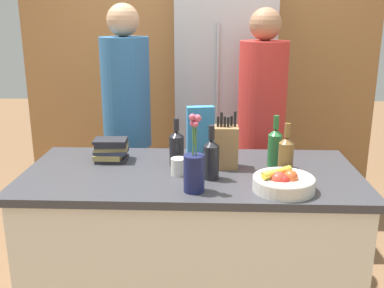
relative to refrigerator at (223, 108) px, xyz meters
The scene contains 15 objects.
kitchen_island 1.38m from the refrigerator, 99.16° to the right, with size 1.77×0.83×0.92m.
back_wall_wood 0.50m from the refrigerator, 119.22° to the left, with size 2.97×0.12×2.60m.
refrigerator is the anchor object (origin of this frame).
fruit_bowl 1.52m from the refrigerator, 80.81° to the right, with size 0.29×0.29×0.10m.
knife_block 1.18m from the refrigerator, 90.86° to the right, with size 0.13×0.11×0.31m.
flower_vase 1.54m from the refrigerator, 96.60° to the right, with size 0.10×0.10×0.37m.
cereal_box 0.99m from the refrigerator, 99.29° to the right, with size 0.16×0.09×0.30m.
coffee_mug 1.32m from the refrigerator, 101.48° to the right, with size 0.09×0.11×0.09m.
book_stack 1.27m from the refrigerator, 121.39° to the right, with size 0.20×0.16×0.13m.
bottle_oil 1.19m from the refrigerator, 103.91° to the right, with size 0.08×0.08×0.26m.
bottle_vinegar 1.31m from the refrigerator, 77.38° to the right, with size 0.08×0.08×0.27m.
bottle_wine 1.36m from the refrigerator, 94.09° to the right, with size 0.08×0.08×0.28m.
bottle_water 1.17m from the refrigerator, 77.63° to the right, with size 0.08×0.08×0.28m.
person_at_sink 0.87m from the refrigerator, 139.70° to the right, with size 0.32×0.32×1.79m.
person_in_blue 0.61m from the refrigerator, 66.94° to the right, with size 0.32×0.32×1.76m.
Camera 1 is at (0.09, -2.24, 1.72)m, focal length 42.00 mm.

